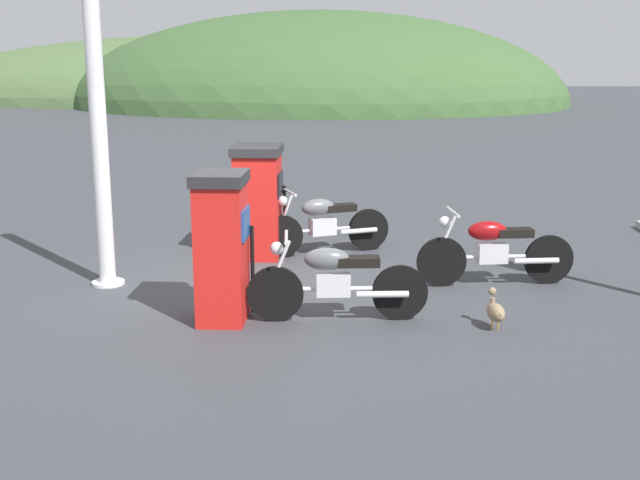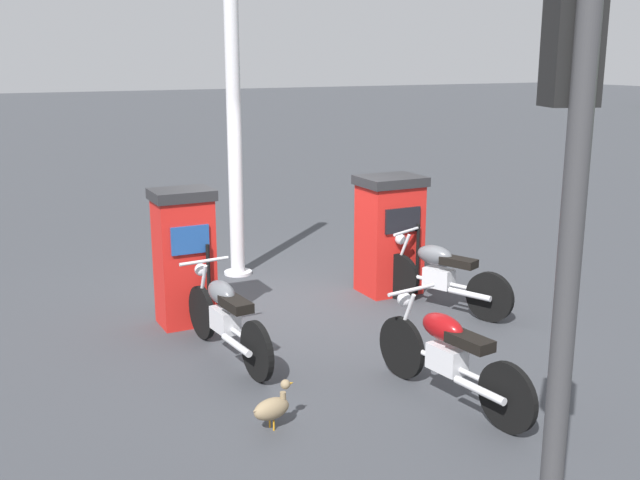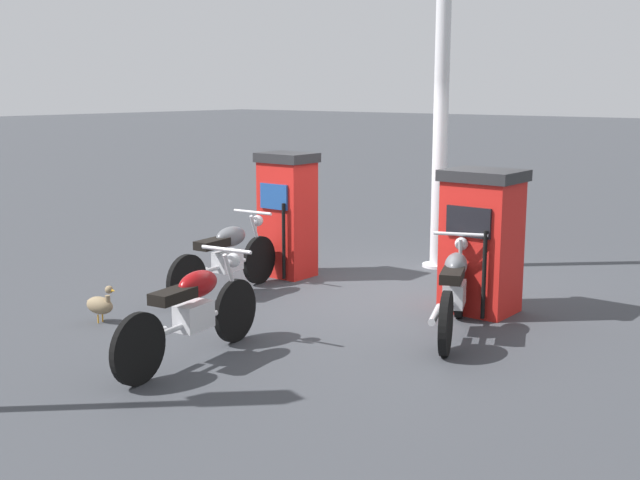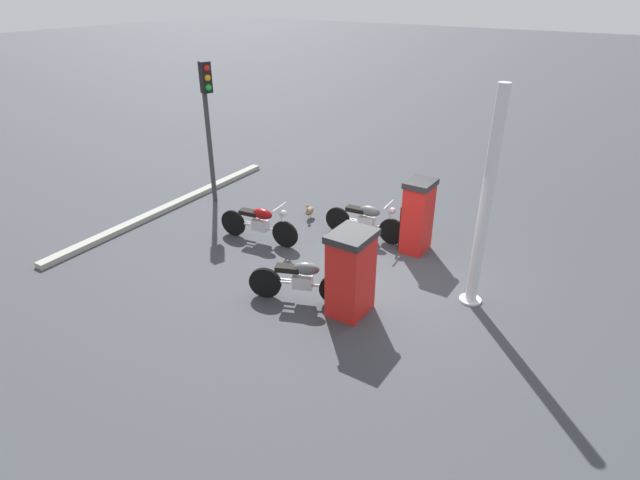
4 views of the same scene
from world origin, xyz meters
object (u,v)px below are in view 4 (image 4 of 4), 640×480
(fuel_pump_near, at_px, (417,216))
(wandering_duck, at_px, (309,211))
(motorcycle_extra, at_px, (260,222))
(roadside_traffic_light, at_px, (207,109))
(canopy_support_pole, at_px, (485,207))
(motorcycle_far_pump, at_px, (302,279))
(motorcycle_near_pump, at_px, (366,219))
(fuel_pump_far, at_px, (351,273))

(fuel_pump_near, xyz_separation_m, wandering_duck, (2.86, -0.11, -0.62))
(fuel_pump_near, relative_size, motorcycle_extra, 0.82)
(roadside_traffic_light, distance_m, canopy_support_pole, 7.29)
(motorcycle_far_pump, bearing_deg, motorcycle_near_pump, -84.46)
(fuel_pump_near, height_order, motorcycle_far_pump, fuel_pump_near)
(fuel_pump_near, height_order, roadside_traffic_light, roadside_traffic_light)
(fuel_pump_far, xyz_separation_m, roadside_traffic_light, (5.54, -2.40, 1.65))
(motorcycle_far_pump, height_order, canopy_support_pole, canopy_support_pole)
(motorcycle_far_pump, relative_size, roadside_traffic_light, 0.50)
(fuel_pump_near, bearing_deg, wandering_duck, -2.20)
(canopy_support_pole, bearing_deg, motorcycle_far_pump, 33.39)
(motorcycle_near_pump, bearing_deg, wandering_duck, -6.16)
(wandering_duck, relative_size, canopy_support_pole, 0.11)
(wandering_duck, xyz_separation_m, canopy_support_pole, (-4.54, 1.37, 1.67))
(roadside_traffic_light, bearing_deg, fuel_pump_near, -176.15)
(motorcycle_near_pump, relative_size, canopy_support_pole, 0.49)
(motorcycle_far_pump, height_order, motorcycle_extra, motorcycle_extra)
(motorcycle_near_pump, distance_m, wandering_duck, 1.70)
(motorcycle_near_pump, bearing_deg, motorcycle_far_pump, 95.54)
(fuel_pump_far, bearing_deg, fuel_pump_near, -90.00)
(motorcycle_far_pump, bearing_deg, motorcycle_extra, -33.52)
(motorcycle_near_pump, distance_m, canopy_support_pole, 3.41)
(motorcycle_far_pump, distance_m, motorcycle_extra, 2.59)
(motorcycle_far_pump, relative_size, wandering_duck, 4.34)
(fuel_pump_near, bearing_deg, motorcycle_far_pump, 72.98)
(fuel_pump_near, distance_m, wandering_duck, 2.93)
(fuel_pump_near, height_order, fuel_pump_far, fuel_pump_near)
(motorcycle_extra, bearing_deg, motorcycle_near_pump, -142.25)
(motorcycle_far_pump, bearing_deg, wandering_duck, -57.52)
(fuel_pump_far, height_order, canopy_support_pole, canopy_support_pole)
(wandering_duck, height_order, canopy_support_pole, canopy_support_pole)
(fuel_pump_far, bearing_deg, motorcycle_near_pump, -66.32)
(motorcycle_extra, relative_size, roadside_traffic_light, 0.55)
(motorcycle_near_pump, xyz_separation_m, motorcycle_extra, (1.88, 1.46, 0.01))
(motorcycle_near_pump, xyz_separation_m, roadside_traffic_light, (4.35, 0.30, 1.98))
(motorcycle_far_pump, distance_m, roadside_traffic_light, 5.67)
(motorcycle_near_pump, distance_m, roadside_traffic_light, 4.79)
(motorcycle_far_pump, bearing_deg, canopy_support_pole, -146.61)
(wandering_duck, relative_size, roadside_traffic_light, 0.12)
(motorcycle_near_pump, height_order, motorcycle_extra, motorcycle_extra)
(motorcycle_extra, bearing_deg, fuel_pump_near, -153.52)
(wandering_duck, bearing_deg, fuel_pump_near, 177.80)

